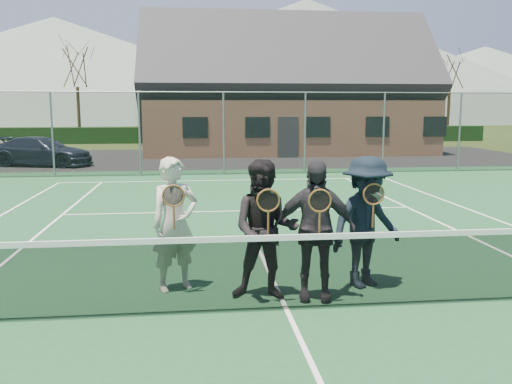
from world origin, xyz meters
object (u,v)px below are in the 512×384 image
player_a (175,224)px  tennis_net (287,269)px  car_c (42,152)px  player_d (366,222)px  clubhouse (285,79)px  player_c (314,230)px  player_b (265,230)px

player_a → tennis_net: bearing=-34.8°
car_c → player_d: size_ratio=2.36×
car_c → player_d: (8.66, -16.68, 0.30)m
clubhouse → player_d: size_ratio=8.67×
tennis_net → player_a: player_a is taller
player_d → clubhouse: bearing=83.2°
player_a → car_c: bearing=110.2°
tennis_net → player_a: size_ratio=6.49×
car_c → player_c: bearing=-138.7°
car_c → player_b: (7.24, -16.99, 0.30)m
player_a → player_d: bearing=-3.7°
player_a → player_c: same height
tennis_net → clubhouse: bearing=80.5°
clubhouse → player_c: bearing=-98.6°
clubhouse → player_d: bearing=-96.8°
tennis_net → player_d: 1.50m
player_d → car_c: bearing=117.5°
car_c → tennis_net: car_c is taller
clubhouse → player_b: 24.10m
tennis_net → player_c: (0.41, 0.38, 0.38)m
clubhouse → player_c: clubhouse is taller
clubhouse → player_a: (-5.36, -23.05, -3.07)m
player_c → player_d: size_ratio=1.00×
player_a → player_c: size_ratio=1.00×
tennis_net → player_d: player_d is taller
player_b → car_c: bearing=113.1°
clubhouse → player_b: clubhouse is taller
player_d → player_c: bearing=-153.6°
player_a → player_d: 2.59m
player_c → tennis_net: bearing=-137.7°
clubhouse → player_d: clubhouse is taller
tennis_net → clubhouse: 24.57m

